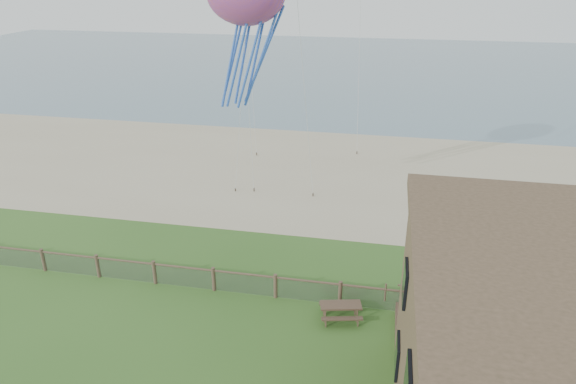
% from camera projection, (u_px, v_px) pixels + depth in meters
% --- Properties ---
extents(sand_beach, '(72.00, 20.00, 0.02)m').
position_uv_depth(sand_beach, '(321.00, 173.00, 38.35)').
color(sand_beach, tan).
rests_on(sand_beach, ground).
extents(ocean, '(160.00, 68.00, 0.02)m').
position_uv_depth(ocean, '(360.00, 67.00, 77.81)').
color(ocean, slate).
rests_on(ocean, ground).
extents(chainlink_fence, '(36.20, 0.20, 1.25)m').
position_uv_depth(chainlink_fence, '(276.00, 287.00, 23.79)').
color(chainlink_fence, '#503B2D').
rests_on(chainlink_fence, ground).
extents(picnic_table, '(2.03, 1.70, 0.75)m').
position_uv_depth(picnic_table, '(340.00, 312.00, 22.41)').
color(picnic_table, brown).
rests_on(picnic_table, ground).
extents(octopus_kite, '(4.66, 4.03, 8.04)m').
position_uv_depth(octopus_kite, '(247.00, 34.00, 27.77)').
color(octopus_kite, '#F15826').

